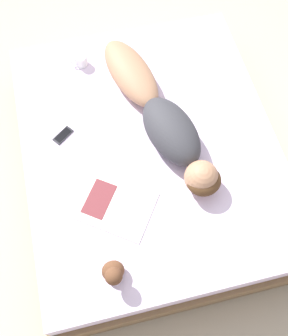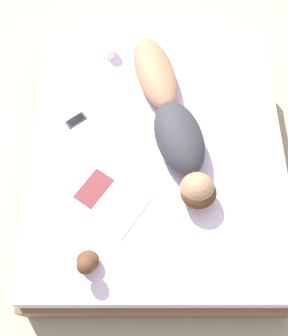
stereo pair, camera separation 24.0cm
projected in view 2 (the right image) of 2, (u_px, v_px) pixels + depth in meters
ground_plane at (155, 176)px, 2.98m from camera, size 12.00×12.00×0.00m
bed at (156, 162)px, 2.76m from camera, size 1.68×2.02×0.50m
person at (173, 121)px, 2.49m from camera, size 0.57×1.35×0.22m
open_magazine at (107, 198)px, 2.37m from camera, size 0.55×0.52×0.01m
coffee_mug at (111, 51)px, 2.81m from camera, size 0.12×0.09×0.08m
cell_phone at (76, 120)px, 2.60m from camera, size 0.15×0.13×0.01m
plush_toy at (87, 262)px, 2.13m from camera, size 0.13×0.15×0.18m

